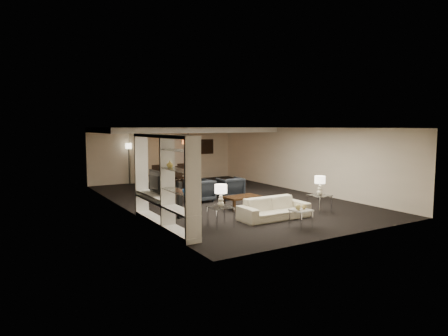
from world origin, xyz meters
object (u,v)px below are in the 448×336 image
at_px(side_table_left, 221,217).
at_px(floor_speaker, 179,200).
at_px(pendant_light, 188,141).
at_px(marble_table, 301,219).
at_px(sofa, 274,208).
at_px(chair_fr, 180,173).
at_px(dining_table, 174,179).
at_px(floor_lamp, 129,164).
at_px(armchair_left, 200,191).
at_px(chair_nr, 193,176).
at_px(table_lamp_left, 221,196).
at_px(chair_nm, 180,177).
at_px(coffee_table, 242,202).
at_px(table_lamp_right, 320,186).
at_px(chair_fl, 155,175).
at_px(side_table_right, 319,204).
at_px(chair_nl, 166,178).
at_px(chair_fm, 168,174).
at_px(vase_amber, 170,164).
at_px(vase_blue, 186,189).
at_px(television, 154,182).
at_px(armchair_right, 230,188).

relative_size(side_table_left, floor_speaker, 0.54).
distance_m(pendant_light, marble_table, 8.10).
relative_size(sofa, chair_fr, 2.21).
relative_size(dining_table, chair_fr, 1.92).
bearing_deg(side_table_left, floor_lamp, 88.09).
xyz_separation_m(armchair_left, side_table_left, (-1.10, -3.30, -0.12)).
xyz_separation_m(pendant_light, floor_speaker, (-2.86, -5.38, -1.41)).
bearing_deg(chair_nr, dining_table, 127.88).
relative_size(armchair_left, table_lamp_left, 1.44).
bearing_deg(chair_nm, floor_speaker, -117.37).
bearing_deg(sofa, dining_table, 89.90).
distance_m(coffee_table, floor_lamp, 7.08).
bearing_deg(chair_nr, marble_table, -99.72).
xyz_separation_m(table_lamp_right, chair_fl, (-2.26, 7.63, -0.35)).
bearing_deg(chair_fl, side_table_right, 103.32).
xyz_separation_m(marble_table, chair_nl, (-0.56, 7.43, 0.23)).
bearing_deg(chair_fl, chair_fr, 176.79).
relative_size(side_table_right, chair_fm, 0.61).
bearing_deg(dining_table, chair_nl, -136.06).
xyz_separation_m(table_lamp_right, vase_amber, (-4.66, 0.28, 0.84)).
height_order(side_table_left, vase_blue, vase_blue).
bearing_deg(vase_amber, table_lamp_right, -3.40).
distance_m(floor_speaker, floor_lamp, 7.13).
xyz_separation_m(sofa, armchair_left, (-0.60, 3.30, 0.08)).
height_order(coffee_table, chair_nl, chair_nl).
bearing_deg(marble_table, armchair_left, 97.77).
distance_m(table_lamp_right, chair_fm, 7.82).
height_order(floor_speaker, chair_fl, floor_speaker).
xyz_separation_m(side_table_right, chair_fl, (-2.26, 7.63, 0.20)).
height_order(sofa, chair_fl, chair_fl).
xyz_separation_m(vase_blue, dining_table, (2.99, 7.59, -0.84)).
xyz_separation_m(armchair_left, side_table_right, (2.30, -3.30, -0.12)).
bearing_deg(chair_nm, dining_table, 87.18).
bearing_deg(sofa, side_table_left, -179.81).
height_order(table_lamp_left, table_lamp_right, same).
bearing_deg(television, armchair_left, -52.05).
height_order(vase_amber, chair_nl, vase_amber).
distance_m(armchair_left, chair_fm, 4.38).
height_order(marble_table, chair_fr, chair_fr).
bearing_deg(vase_blue, armchair_left, 58.92).
relative_size(armchair_right, marble_table, 1.79).
bearing_deg(coffee_table, chair_nr, 82.35).
relative_size(pendant_light, television, 0.49).
bearing_deg(dining_table, armchair_right, -84.63).
bearing_deg(chair_fr, chair_nr, 89.92).
bearing_deg(vase_blue, chair_fl, 73.80).
bearing_deg(chair_fr, side_table_right, 97.86).
bearing_deg(coffee_table, chair_fl, 95.35).
relative_size(chair_nr, floor_lamp, 0.50).
bearing_deg(side_table_right, table_lamp_right, 0.00).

